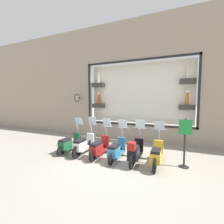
{
  "coord_description": "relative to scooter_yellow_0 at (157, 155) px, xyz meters",
  "views": [
    {
      "loc": [
        -5.54,
        -2.14,
        2.53
      ],
      "look_at": [
        1.64,
        0.87,
        1.89
      ],
      "focal_mm": 24.0,
      "sensor_mm": 36.0,
      "label": 1
    }
  ],
  "objects": [
    {
      "name": "scooter_red_3",
      "position": [
        -0.01,
        2.45,
        -0.02
      ],
      "size": [
        1.79,
        0.6,
        1.63
      ],
      "color": "black",
      "rests_on": "ground_plane"
    },
    {
      "name": "shop_sign_post",
      "position": [
        0.32,
        -0.96,
        0.57
      ],
      "size": [
        0.36,
        0.45,
        1.85
      ],
      "color": "#232326",
      "rests_on": "ground_plane"
    },
    {
      "name": "building_facade",
      "position": [
        3.41,
        1.57,
        3.29
      ],
      "size": [
        1.19,
        36.0,
        7.34
      ],
      "color": "gray",
      "rests_on": "ground_plane"
    },
    {
      "name": "scooter_black_1",
      "position": [
        -0.06,
        0.82,
        0.04
      ],
      "size": [
        1.81,
        0.61,
        1.65
      ],
      "color": "black",
      "rests_on": "ground_plane"
    },
    {
      "name": "ground_plane",
      "position": [
        -0.2,
        1.57,
        -0.44
      ],
      "size": [
        120.0,
        120.0,
        0.0
      ],
      "primitive_type": "plane",
      "color": "gray"
    },
    {
      "name": "scooter_green_5",
      "position": [
        -0.01,
        4.09,
        -0.03
      ],
      "size": [
        1.79,
        0.61,
        1.57
      ],
      "color": "black",
      "rests_on": "ground_plane"
    },
    {
      "name": "scooter_yellow_0",
      "position": [
        0.0,
        0.0,
        0.0
      ],
      "size": [
        1.81,
        0.6,
        1.62
      ],
      "color": "black",
      "rests_on": "ground_plane"
    },
    {
      "name": "scooter_teal_2",
      "position": [
        -0.01,
        1.64,
        -0.02
      ],
      "size": [
        1.79,
        0.61,
        1.6
      ],
      "color": "black",
      "rests_on": "ground_plane"
    },
    {
      "name": "scooter_white_4",
      "position": [
        0.0,
        3.27,
        0.01
      ],
      "size": [
        1.81,
        0.61,
        1.67
      ],
      "color": "black",
      "rests_on": "ground_plane"
    }
  ]
}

